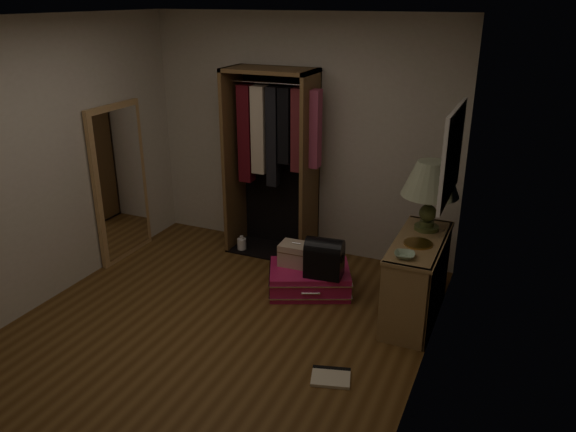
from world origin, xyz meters
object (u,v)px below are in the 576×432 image
object	(u,v)px
floor_mirror	(121,183)
open_wardrobe	(274,148)
pink_suitcase	(309,279)
train_case	(296,254)
black_bag	(324,257)
table_lamp	(431,180)
console_bookshelf	(417,275)
white_jug	(242,244)

from	to	relation	value
floor_mirror	open_wardrobe	bearing A→B (deg)	27.53
pink_suitcase	floor_mirror	bearing A→B (deg)	157.24
pink_suitcase	train_case	world-z (taller)	train_case
black_bag	table_lamp	xyz separation A→B (m)	(0.87, 0.31, 0.78)
console_bookshelf	train_case	size ratio (longest dim) A/B	3.31
console_bookshelf	pink_suitcase	xyz separation A→B (m)	(-1.05, 0.00, -0.27)
open_wardrobe	white_jug	world-z (taller)	open_wardrobe
train_case	white_jug	bearing A→B (deg)	147.40
black_bag	white_jug	size ratio (longest dim) A/B	2.13
open_wardrobe	white_jug	xyz separation A→B (m)	(-0.34, -0.17, -1.13)
pink_suitcase	train_case	xyz separation A→B (m)	(-0.15, 0.02, 0.23)
white_jug	pink_suitcase	bearing A→B (deg)	-27.66
black_bag	table_lamp	world-z (taller)	table_lamp
pink_suitcase	white_jug	world-z (taller)	pink_suitcase
black_bag	floor_mirror	bearing A→B (deg)	172.87
console_bookshelf	floor_mirror	bearing A→B (deg)	-179.25
pink_suitcase	white_jug	bearing A→B (deg)	128.36
console_bookshelf	white_jug	size ratio (longest dim) A/B	6.19
train_case	white_jug	distance (m)	1.09
table_lamp	floor_mirror	bearing A→B (deg)	-175.25
pink_suitcase	black_bag	xyz separation A→B (m)	(0.18, -0.09, 0.32)
train_case	black_bag	size ratio (longest dim) A/B	0.88
open_wardrobe	floor_mirror	bearing A→B (deg)	-152.47
black_bag	white_jug	xyz separation A→B (m)	(-1.24, 0.64, -0.36)
open_wardrobe	pink_suitcase	distance (m)	1.49
console_bookshelf	open_wardrobe	world-z (taller)	open_wardrobe
floor_mirror	pink_suitcase	bearing A→B (deg)	1.22
black_bag	white_jug	bearing A→B (deg)	146.45
black_bag	table_lamp	bearing A→B (deg)	13.37
floor_mirror	train_case	world-z (taller)	floor_mirror
open_wardrobe	pink_suitcase	world-z (taller)	open_wardrobe
open_wardrobe	floor_mirror	world-z (taller)	open_wardrobe
table_lamp	console_bookshelf	bearing A→B (deg)	-91.13
open_wardrobe	table_lamp	world-z (taller)	open_wardrobe
open_wardrobe	black_bag	size ratio (longest dim) A/B	5.33
pink_suitcase	black_bag	bearing A→B (deg)	-49.66
console_bookshelf	table_lamp	size ratio (longest dim) A/B	1.74
pink_suitcase	white_jug	distance (m)	1.19
floor_mirror	black_bag	size ratio (longest dim) A/B	4.42
floor_mirror	table_lamp	world-z (taller)	floor_mirror
floor_mirror	white_jug	distance (m)	1.50
train_case	table_lamp	world-z (taller)	table_lamp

